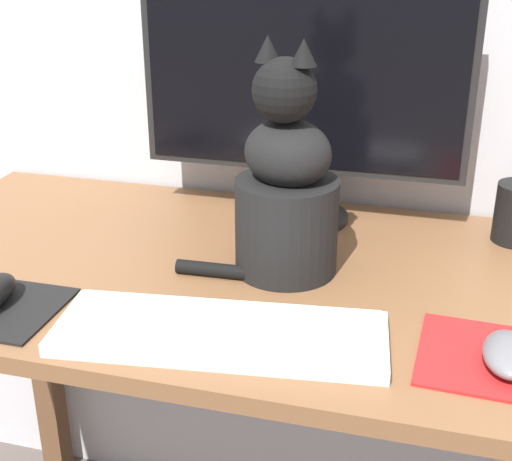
# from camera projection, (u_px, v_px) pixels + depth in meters

# --- Properties ---
(desk) EXTENTS (1.27, 0.61, 0.75)m
(desk) POSITION_uv_depth(u_px,v_px,m) (273.00, 337.00, 1.11)
(desk) COLOR brown
(desk) RESTS_ON ground_plane
(monitor) EXTENTS (0.55, 0.17, 0.40)m
(monitor) POSITION_uv_depth(u_px,v_px,m) (302.00, 93.00, 1.16)
(monitor) COLOR black
(monitor) RESTS_ON desk
(keyboard) EXTENTS (0.43, 0.19, 0.02)m
(keyboard) POSITION_uv_depth(u_px,v_px,m) (220.00, 332.00, 0.88)
(keyboard) COLOR silver
(keyboard) RESTS_ON desk
(mousepad_right) EXTENTS (0.19, 0.17, 0.00)m
(mousepad_right) POSITION_uv_depth(u_px,v_px,m) (498.00, 360.00, 0.85)
(mousepad_right) COLOR red
(mousepad_right) RESTS_ON desk
(computer_mouse_right) EXTENTS (0.06, 0.10, 0.03)m
(computer_mouse_right) POSITION_uv_depth(u_px,v_px,m) (509.00, 354.00, 0.83)
(computer_mouse_right) COLOR slate
(computer_mouse_right) RESTS_ON mousepad_right
(cat) EXTENTS (0.25, 0.19, 0.34)m
(cat) POSITION_uv_depth(u_px,v_px,m) (286.00, 190.00, 1.02)
(cat) COLOR black
(cat) RESTS_ON desk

